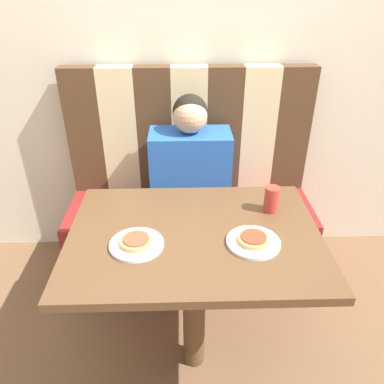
{
  "coord_description": "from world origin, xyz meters",
  "views": [
    {
      "loc": [
        -0.04,
        -1.17,
        1.63
      ],
      "look_at": [
        0.0,
        0.33,
        0.75
      ],
      "focal_mm": 35.0,
      "sensor_mm": 36.0,
      "label": 1
    }
  ],
  "objects_px": {
    "plate_right": "(253,242)",
    "person": "(190,159)",
    "plate_left": "(137,244)",
    "drinking_cup": "(271,199)",
    "pizza_right": "(254,239)",
    "pizza_left": "(136,241)"
  },
  "relations": [
    {
      "from": "plate_right",
      "to": "person",
      "type": "bearing_deg",
      "value": 106.38
    },
    {
      "from": "person",
      "to": "plate_left",
      "type": "xyz_separation_m",
      "value": [
        -0.22,
        -0.74,
        0.0
      ]
    },
    {
      "from": "plate_right",
      "to": "drinking_cup",
      "type": "distance_m",
      "value": 0.25
    },
    {
      "from": "plate_left",
      "to": "pizza_right",
      "type": "xyz_separation_m",
      "value": [
        0.43,
        0.0,
        0.02
      ]
    },
    {
      "from": "pizza_right",
      "to": "drinking_cup",
      "type": "distance_m",
      "value": 0.25
    },
    {
      "from": "plate_left",
      "to": "person",
      "type": "bearing_deg",
      "value": 73.62
    },
    {
      "from": "person",
      "to": "plate_left",
      "type": "relative_size",
      "value": 3.14
    },
    {
      "from": "person",
      "to": "plate_right",
      "type": "xyz_separation_m",
      "value": [
        0.22,
        -0.74,
        0.0
      ]
    },
    {
      "from": "plate_left",
      "to": "pizza_right",
      "type": "relative_size",
      "value": 1.66
    },
    {
      "from": "plate_right",
      "to": "drinking_cup",
      "type": "height_order",
      "value": "drinking_cup"
    },
    {
      "from": "person",
      "to": "pizza_right",
      "type": "xyz_separation_m",
      "value": [
        0.22,
        -0.74,
        0.02
      ]
    },
    {
      "from": "plate_left",
      "to": "plate_right",
      "type": "distance_m",
      "value": 0.43
    },
    {
      "from": "plate_right",
      "to": "pizza_right",
      "type": "relative_size",
      "value": 1.66
    },
    {
      "from": "plate_left",
      "to": "plate_right",
      "type": "relative_size",
      "value": 1.0
    },
    {
      "from": "pizza_left",
      "to": "pizza_right",
      "type": "relative_size",
      "value": 1.0
    },
    {
      "from": "drinking_cup",
      "to": "pizza_right",
      "type": "bearing_deg",
      "value": -116.38
    },
    {
      "from": "person",
      "to": "pizza_right",
      "type": "bearing_deg",
      "value": -73.62
    },
    {
      "from": "pizza_right",
      "to": "plate_right",
      "type": "bearing_deg",
      "value": 0.0
    },
    {
      "from": "pizza_right",
      "to": "drinking_cup",
      "type": "xyz_separation_m",
      "value": [
        0.11,
        0.22,
        0.03
      ]
    },
    {
      "from": "pizza_left",
      "to": "pizza_right",
      "type": "distance_m",
      "value": 0.43
    },
    {
      "from": "pizza_left",
      "to": "drinking_cup",
      "type": "xyz_separation_m",
      "value": [
        0.54,
        0.22,
        0.03
      ]
    },
    {
      "from": "person",
      "to": "drinking_cup",
      "type": "xyz_separation_m",
      "value": [
        0.33,
        -0.51,
        0.05
      ]
    }
  ]
}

